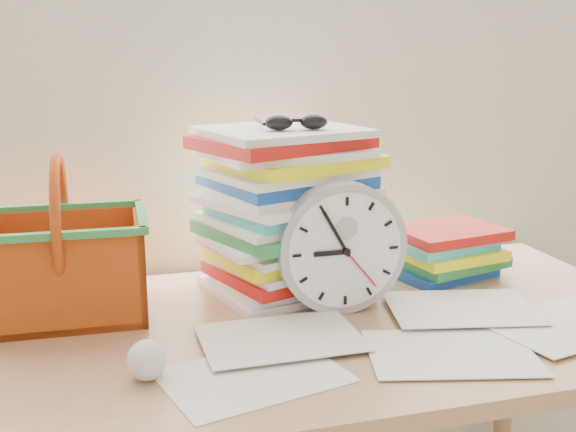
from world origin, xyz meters
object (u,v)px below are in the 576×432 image
object	(u,v)px
paper_stack	(289,210)
basket	(62,237)
clock	(341,247)
book_stack	(445,252)
desk	(295,363)

from	to	relation	value
paper_stack	basket	bearing A→B (deg)	-177.25
clock	basket	xyz separation A→B (m)	(-0.49, 0.12, 0.03)
basket	book_stack	bearing A→B (deg)	3.16
paper_stack	book_stack	bearing A→B (deg)	-1.65
desk	book_stack	distance (m)	0.45
clock	basket	distance (m)	0.51
paper_stack	clock	xyz separation A→B (m)	(0.06, -0.14, -0.04)
desk	clock	world-z (taller)	clock
book_stack	paper_stack	bearing A→B (deg)	178.35
basket	clock	bearing A→B (deg)	-11.32
clock	book_stack	bearing A→B (deg)	24.41
desk	paper_stack	bearing A→B (deg)	77.22
desk	clock	xyz separation A→B (m)	(0.10, 0.05, 0.20)
clock	basket	world-z (taller)	basket
desk	basket	bearing A→B (deg)	157.10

